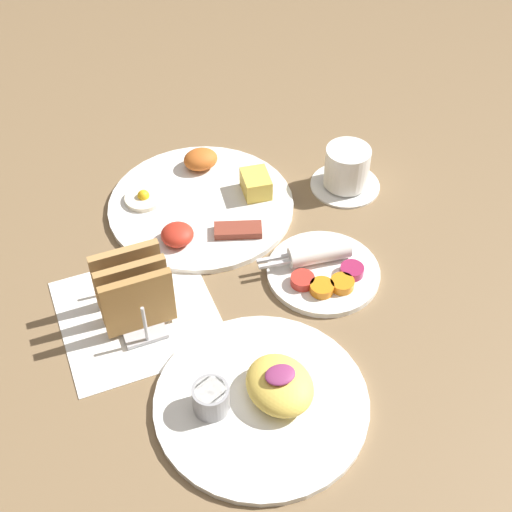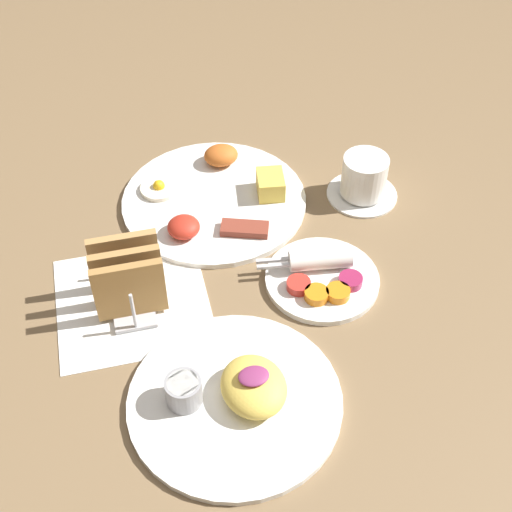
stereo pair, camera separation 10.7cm
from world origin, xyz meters
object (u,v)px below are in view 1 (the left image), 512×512
at_px(plate_condiments, 323,269).
at_px(plate_foreground, 262,397).
at_px(plate_breakfast, 203,202).
at_px(toast_rack, 134,292).
at_px(coffee_cup, 347,170).

xyz_separation_m(plate_condiments, plate_foreground, (-0.17, -0.18, 0.00)).
bearing_deg(plate_foreground, plate_condiments, 45.87).
height_order(plate_breakfast, plate_condiments, plate_breakfast).
height_order(plate_breakfast, toast_rack, toast_rack).
bearing_deg(plate_foreground, coffee_cup, 49.64).
xyz_separation_m(plate_breakfast, plate_foreground, (-0.05, -0.39, 0.00)).
relative_size(plate_foreground, coffee_cup, 2.34).
distance_m(plate_foreground, coffee_cup, 0.46).
height_order(plate_breakfast, coffee_cup, coffee_cup).
bearing_deg(coffee_cup, toast_rack, -160.22).
distance_m(toast_rack, coffee_cup, 0.44).
height_order(plate_breakfast, plate_foreground, plate_foreground).
relative_size(toast_rack, coffee_cup, 0.97).
bearing_deg(plate_condiments, toast_rack, 174.69).
relative_size(plate_breakfast, plate_foreground, 1.10).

